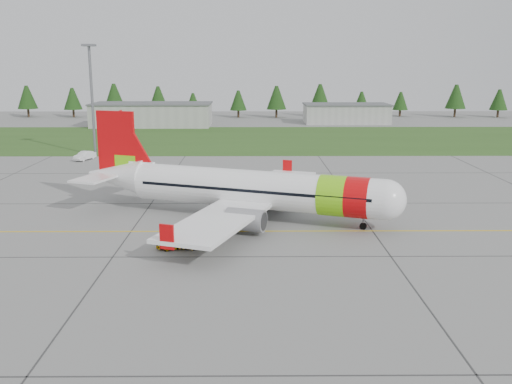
{
  "coord_description": "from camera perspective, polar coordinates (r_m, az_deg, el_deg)",
  "views": [
    {
      "loc": [
        -2.51,
        -48.58,
        16.94
      ],
      "look_at": [
        -2.07,
        9.77,
        3.77
      ],
      "focal_mm": 40.0,
      "sensor_mm": 36.0,
      "label": 1
    }
  ],
  "objects": [
    {
      "name": "treeline",
      "position": [
        186.98,
        0.34,
        9.06
      ],
      "size": [
        160.0,
        8.0,
        10.0
      ],
      "primitive_type": null,
      "color": "#1C3F14",
      "rests_on": "ground"
    },
    {
      "name": "ground",
      "position": [
        51.51,
        2.4,
        -6.49
      ],
      "size": [
        320.0,
        320.0,
        0.0
      ],
      "primitive_type": "plane",
      "color": "gray",
      "rests_on": "ground"
    },
    {
      "name": "service_van",
      "position": [
        106.86,
        -16.82,
        4.34
      ],
      "size": [
        2.12,
        2.07,
        4.75
      ],
      "primitive_type": "imported",
      "rotation": [
        0.0,
        0.0,
        -0.38
      ],
      "color": "white",
      "rests_on": "ground"
    },
    {
      "name": "hangar_east",
      "position": [
        169.44,
        9.0,
        7.71
      ],
      "size": [
        24.0,
        12.0,
        5.2
      ],
      "primitive_type": "cube",
      "color": "#A8A8A3",
      "rests_on": "ground"
    },
    {
      "name": "follow_me_car",
      "position": [
        53.58,
        -7.8,
        -3.52
      ],
      "size": [
        1.57,
        1.8,
        4.13
      ],
      "primitive_type": "imported",
      "rotation": [
        0.0,
        0.0,
        1.68
      ],
      "color": "yellow",
      "rests_on": "ground"
    },
    {
      "name": "grass_strip",
      "position": [
        131.7,
        0.67,
        5.33
      ],
      "size": [
        320.0,
        50.0,
        0.03
      ],
      "primitive_type": "cube",
      "color": "#30561E",
      "rests_on": "ground"
    },
    {
      "name": "aircraft",
      "position": [
        63.16,
        -0.81,
        0.27
      ],
      "size": [
        36.46,
        34.65,
        11.51
      ],
      "rotation": [
        0.0,
        0.0,
        -0.36
      ],
      "color": "white",
      "rests_on": "ground"
    },
    {
      "name": "taxi_guideline",
      "position": [
        59.11,
        2.03,
        -3.93
      ],
      "size": [
        120.0,
        0.25,
        0.02
      ],
      "primitive_type": "cube",
      "color": "gold",
      "rests_on": "ground"
    },
    {
      "name": "floodlight_mast",
      "position": [
        110.8,
        -16.05,
        8.64
      ],
      "size": [
        0.5,
        0.5,
        20.0
      ],
      "primitive_type": "cylinder",
      "color": "slate",
      "rests_on": "ground"
    },
    {
      "name": "hangar_west",
      "position": [
        161.55,
        -10.32,
        7.57
      ],
      "size": [
        32.0,
        14.0,
        6.0
      ],
      "primitive_type": "cube",
      "color": "#A8A8A3",
      "rests_on": "ground"
    }
  ]
}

